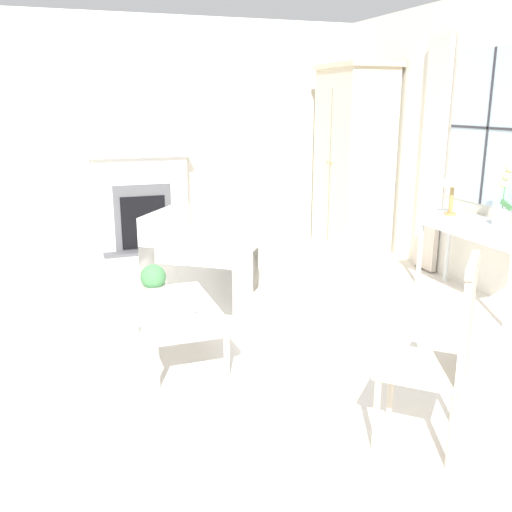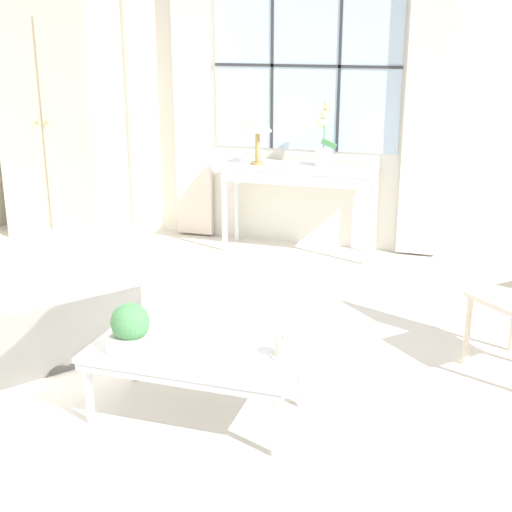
% 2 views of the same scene
% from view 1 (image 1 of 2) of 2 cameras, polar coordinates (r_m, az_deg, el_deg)
% --- Properties ---
extents(ground_plane, '(14.00, 14.00, 0.00)m').
position_cam_1_polar(ground_plane, '(4.56, -7.22, -8.32)').
color(ground_plane, silver).
extents(wall_back_windowed, '(7.20, 0.14, 2.80)m').
position_cam_1_polar(wall_back_windowed, '(5.65, 24.23, 9.65)').
color(wall_back_windowed, silver).
rests_on(wall_back_windowed, ground_plane).
extents(wall_left, '(0.06, 7.20, 2.80)m').
position_cam_1_polar(wall_left, '(7.28, -8.12, 11.81)').
color(wall_left, silver).
rests_on(wall_left, ground_plane).
extents(fireplace, '(0.34, 1.20, 2.19)m').
position_cam_1_polar(fireplace, '(7.16, -11.44, 6.15)').
color(fireplace, '#515156').
rests_on(fireplace, ground_plane).
extents(armoire, '(1.04, 0.68, 2.25)m').
position_cam_1_polar(armoire, '(7.21, 9.68, 9.56)').
color(armoire, beige).
rests_on(armoire, ground_plane).
extents(console_table, '(1.31, 0.42, 0.77)m').
position_cam_1_polar(console_table, '(5.54, 21.38, 2.32)').
color(console_table, silver).
rests_on(console_table, ground_plane).
extents(table_lamp, '(0.25, 0.25, 0.44)m').
position_cam_1_polar(table_lamp, '(5.70, 19.11, 7.30)').
color(table_lamp, '#9E7F47').
rests_on(table_lamp, console_table).
extents(potted_orchid, '(0.19, 0.15, 0.54)m').
position_cam_1_polar(potted_orchid, '(5.37, 23.48, 4.83)').
color(potted_orchid, white).
rests_on(potted_orchid, console_table).
extents(armchair_upholstered, '(1.18, 1.20, 0.82)m').
position_cam_1_polar(armchair_upholstered, '(5.45, -5.76, -1.26)').
color(armchair_upholstered, silver).
rests_on(armchair_upholstered, ground_plane).
extents(side_chair_wooden, '(0.62, 0.62, 1.06)m').
position_cam_1_polar(side_chair_wooden, '(3.15, 18.39, -8.59)').
color(side_chair_wooden, beige).
rests_on(side_chair_wooden, ground_plane).
extents(coffee_table, '(1.06, 0.57, 0.37)m').
position_cam_1_polar(coffee_table, '(4.21, -7.98, -5.54)').
color(coffee_table, silver).
rests_on(coffee_table, ground_plane).
extents(potted_plant_small, '(0.19, 0.19, 0.24)m').
position_cam_1_polar(potted_plant_small, '(4.42, -10.22, -2.45)').
color(potted_plant_small, '#BCB7AD').
rests_on(potted_plant_small, coffee_table).
extents(pillar_candle, '(0.12, 0.12, 0.11)m').
position_cam_1_polar(pillar_candle, '(3.79, -6.04, -6.47)').
color(pillar_candle, silver).
rests_on(pillar_candle, coffee_table).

